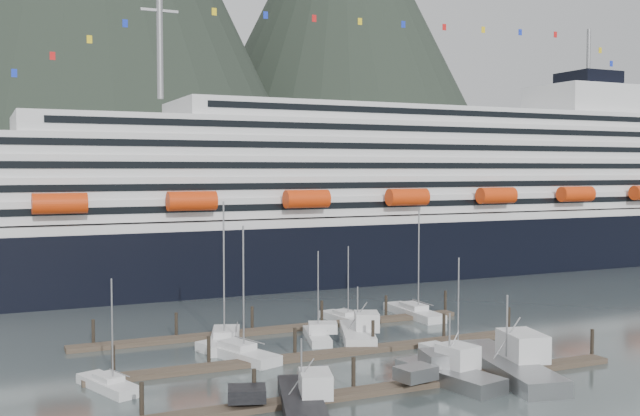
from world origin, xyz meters
The scene contains 16 objects.
ground centered at (0.00, 0.00, 0.00)m, with size 1600.00×1600.00×0.00m, color #455150.
cruise_ship centered at (30.03, 54.94, 12.04)m, with size 210.00×30.40×50.30m.
dock_near centered at (-4.93, -9.95, 0.31)m, with size 48.18×2.28×3.20m.
dock_mid centered at (-4.93, 3.05, 0.31)m, with size 48.18×2.28×3.20m.
dock_far centered at (-4.93, 16.05, 0.31)m, with size 48.18×2.28×3.20m.
sailboat_a centered at (-27.00, 0.43, 0.38)m, with size 4.64×8.09×10.13m.
sailboat_b centered at (-13.45, 6.17, 0.43)m, with size 6.27×11.08×13.97m.
sailboat_c centered at (-2.85, 9.99, 0.38)m, with size 4.42×8.42×10.43m.
sailboat_e centered at (-12.85, 12.25, 0.45)m, with size 6.65×11.73×16.19m.
sailboat_f centered at (4.42, 17.76, 0.39)m, with size 3.52×8.34×9.94m.
sailboat_g centered at (14.17, 17.16, 0.43)m, with size 2.92×11.30×14.32m.
sailboat_h centered at (6.32, -2.91, 0.39)m, with size 3.22×8.31×10.67m.
trawler_a centered at (-14.00, -11.25, 0.82)m, with size 9.16×11.77×6.20m.
trawler_b centered at (0.87, -10.12, 0.89)m, with size 8.54×11.13×6.92m.
trawler_c centered at (7.16, -10.04, 1.01)m, with size 11.97×16.58×8.26m.
trawler_e centered at (1.10, 8.08, 0.86)m, with size 8.97×10.71×6.61m.
Camera 1 is at (-36.91, -65.13, 19.10)m, focal length 42.00 mm.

